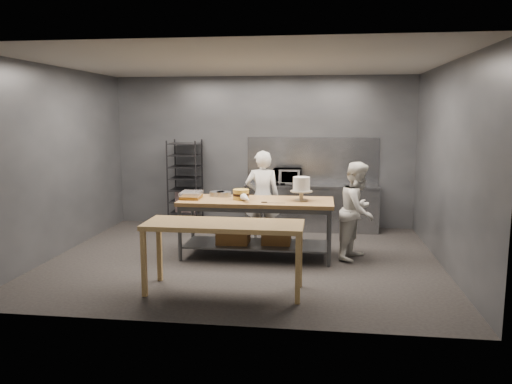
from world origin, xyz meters
TOP-DOWN VIEW (x-y plane):
  - ground at (0.00, 0.00)m, footprint 6.00×6.00m
  - back_wall at (0.00, 2.50)m, footprint 6.00×0.04m
  - work_table at (0.14, 0.17)m, footprint 2.40×0.90m
  - near_counter at (-0.03, -1.46)m, footprint 2.00×0.70m
  - back_counter at (1.00, 2.18)m, footprint 2.60×0.60m
  - splashback_panel at (1.00, 2.48)m, footprint 2.60×0.02m
  - speed_rack at (-1.51, 2.10)m, footprint 0.62×0.67m
  - chef_behind at (0.17, 0.98)m, footprint 0.62×0.44m
  - chef_right at (1.75, 0.27)m, footprint 0.83×0.91m
  - microwave at (0.52, 2.18)m, footprint 0.54×0.37m
  - frosted_cake_stand at (0.88, 0.17)m, footprint 0.34×0.34m
  - layer_cake at (-0.07, 0.16)m, footprint 0.25×0.25m
  - cake_pans at (-0.45, 0.43)m, footprint 0.36×0.26m
  - piping_bag at (0.05, -0.09)m, footprint 0.27×0.40m
  - offset_spatula at (0.42, -0.09)m, footprint 0.36×0.02m
  - pastry_clamshells at (-0.87, 0.15)m, footprint 0.32×0.41m

SIDE VIEW (x-z plane):
  - ground at x=0.00m, z-range 0.00..0.00m
  - back_counter at x=1.00m, z-range 0.00..0.90m
  - work_table at x=0.14m, z-range 0.11..1.03m
  - chef_right at x=1.75m, z-range 0.00..1.53m
  - near_counter at x=-0.03m, z-range 0.36..1.26m
  - chef_behind at x=0.17m, z-range 0.00..1.64m
  - speed_rack at x=-1.51m, z-range -0.02..1.73m
  - offset_spatula at x=0.42m, z-range 0.92..0.93m
  - cake_pans at x=-0.45m, z-range 0.92..0.99m
  - pastry_clamshells at x=-0.87m, z-range 0.92..1.03m
  - piping_bag at x=0.05m, z-range 0.92..1.04m
  - layer_cake at x=-0.07m, z-range 0.92..1.08m
  - microwave at x=0.52m, z-range 0.90..1.20m
  - frosted_cake_stand at x=0.88m, z-range 0.97..1.34m
  - splashback_panel at x=1.00m, z-range 0.90..1.80m
  - back_wall at x=0.00m, z-range 0.00..3.00m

